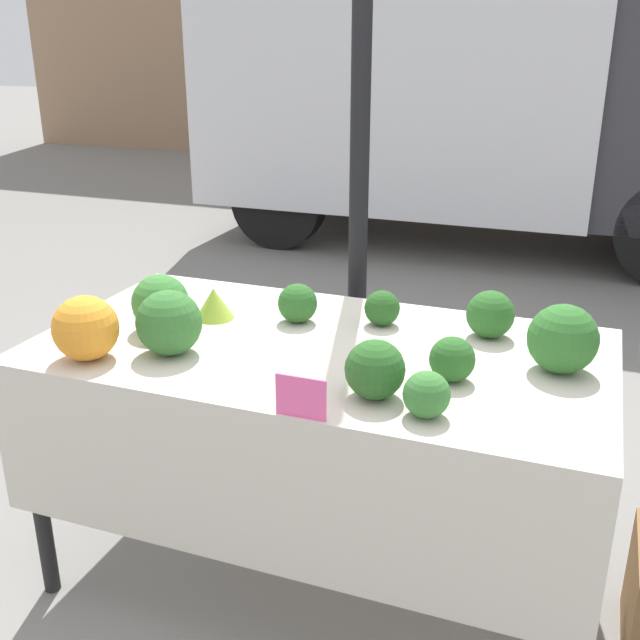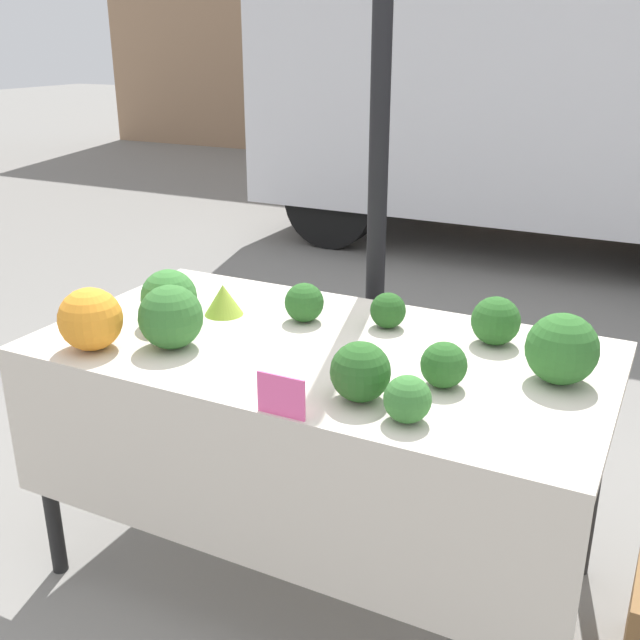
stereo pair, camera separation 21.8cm
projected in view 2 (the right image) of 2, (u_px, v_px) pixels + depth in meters
ground_plane at (320, 570)px, 2.51m from camera, size 40.00×40.00×0.00m
tent_pole at (379, 144)px, 2.60m from camera, size 0.07×0.07×2.64m
parked_truck at (531, 80)px, 5.91m from camera, size 4.56×1.86×2.54m
market_table at (310, 385)px, 2.20m from camera, size 1.68×0.89×0.82m
orange_cauliflower at (90, 319)px, 2.16m from camera, size 0.19×0.19×0.19m
romanesco_head at (223, 300)px, 2.44m from camera, size 0.13×0.13×0.10m
broccoli_head_0 at (407, 399)px, 1.76m from camera, size 0.12×0.12×0.12m
broccoli_head_1 at (388, 310)px, 2.33m from camera, size 0.11×0.11×0.11m
broccoli_head_2 at (496, 321)px, 2.20m from camera, size 0.15×0.15×0.15m
broccoli_head_3 at (304, 302)px, 2.38m from camera, size 0.13×0.13×0.13m
broccoli_head_4 at (444, 365)px, 1.94m from camera, size 0.12×0.12×0.12m
broccoli_head_5 at (562, 349)px, 1.95m from camera, size 0.19×0.19×0.19m
broccoli_head_6 at (169, 297)px, 2.35m from camera, size 0.18×0.18×0.18m
broccoli_head_7 at (171, 317)px, 2.17m from camera, size 0.19×0.19×0.19m
broccoli_head_8 at (360, 372)px, 1.86m from camera, size 0.15×0.15×0.15m
price_sign at (281, 396)px, 1.79m from camera, size 0.13×0.01×0.11m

